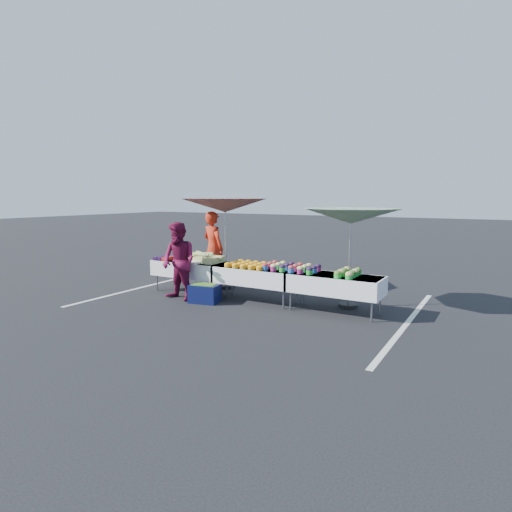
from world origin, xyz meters
The scene contains 17 objects.
ground centered at (0.00, 0.00, 0.00)m, with size 80.00×80.00×0.00m, color black.
stripe_left centered at (-3.20, 0.00, 0.00)m, with size 0.10×5.00×0.00m, color silver.
stripe_right centered at (3.20, 0.00, 0.00)m, with size 0.10×5.00×0.00m, color silver.
table_left centered at (-1.80, 0.00, 0.58)m, with size 1.86×0.81×0.75m.
table_center centered at (0.00, 0.00, 0.58)m, with size 1.86×0.81×0.75m.
table_right centered at (1.80, 0.00, 0.58)m, with size 1.86×0.81×0.75m.
berry_punnets centered at (-2.51, -0.06, 0.79)m, with size 0.40×0.54×0.08m.
corn_pile centered at (-1.56, 0.04, 0.84)m, with size 1.16×0.57×0.26m.
plastic_bags centered at (-1.50, -0.30, 0.78)m, with size 0.30×0.25×0.05m, color white.
carrot_bowls centered at (-0.15, -0.01, 0.80)m, with size 0.95×0.69×0.11m.
potato_cups centered at (0.85, 0.00, 0.83)m, with size 1.14×0.58×0.16m.
bean_baskets centered at (2.06, -0.01, 0.82)m, with size 0.36×0.68×0.15m.
vendor centered at (-1.86, 0.99, 0.95)m, with size 0.69×0.45×1.90m, color red.
customer centered at (-1.53, -0.75, 0.86)m, with size 0.84×0.65×1.72m, color maroon.
umbrella_left centered at (-1.35, 0.80, 2.04)m, with size 2.48×2.48×2.25m.
umbrella_right centered at (1.91, 0.53, 1.87)m, with size 2.12×2.12×2.06m.
storage_bin centered at (-0.91, -0.65, 0.21)m, with size 0.69×0.56×0.40m.
Camera 1 is at (4.63, -7.89, 2.29)m, focal length 30.00 mm.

